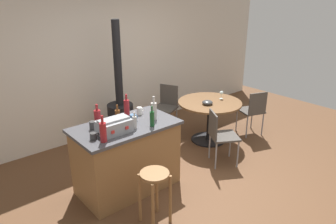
{
  "coord_description": "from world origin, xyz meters",
  "views": [
    {
      "loc": [
        -2.82,
        -2.73,
        2.54
      ],
      "look_at": [
        0.03,
        0.65,
        0.83
      ],
      "focal_mm": 33.91,
      "sensor_mm": 36.0,
      "label": 1
    }
  ],
  "objects_px": {
    "cup_0": "(133,118)",
    "cup_3": "(93,125)",
    "folding_chair_left": "(253,109)",
    "folding_chair_near": "(166,105)",
    "bottle_3": "(118,116)",
    "cup_2": "(140,111)",
    "wooden_stool": "(155,187)",
    "wine_glass": "(221,93)",
    "bottle_0": "(154,111)",
    "bottle_1": "(127,107)",
    "bottle_4": "(98,117)",
    "cup_1": "(93,136)",
    "bottle_2": "(152,118)",
    "dining_table": "(209,111)",
    "toolbox": "(114,126)",
    "serving_bowl": "(207,102)",
    "wood_stove": "(121,115)",
    "kitchen_island": "(127,157)",
    "bottle_5": "(135,122)",
    "folding_chair_far": "(220,134)",
    "bottle_6": "(103,132)"
  },
  "relations": [
    {
      "from": "cup_2",
      "to": "bottle_1",
      "type": "bearing_deg",
      "value": 150.32
    },
    {
      "from": "cup_0",
      "to": "folding_chair_near",
      "type": "bearing_deg",
      "value": 36.36
    },
    {
      "from": "wooden_stool",
      "to": "folding_chair_far",
      "type": "height_order",
      "value": "folding_chair_far"
    },
    {
      "from": "folding_chair_near",
      "to": "serving_bowl",
      "type": "relative_size",
      "value": 4.89
    },
    {
      "from": "bottle_4",
      "to": "bottle_2",
      "type": "bearing_deg",
      "value": -41.5
    },
    {
      "from": "folding_chair_near",
      "to": "bottle_2",
      "type": "xyz_separation_m",
      "value": [
        -1.36,
        -1.35,
        0.51
      ]
    },
    {
      "from": "folding_chair_left",
      "to": "bottle_1",
      "type": "relative_size",
      "value": 2.83
    },
    {
      "from": "bottle_0",
      "to": "bottle_4",
      "type": "relative_size",
      "value": 1.12
    },
    {
      "from": "cup_0",
      "to": "cup_3",
      "type": "relative_size",
      "value": 1.05
    },
    {
      "from": "folding_chair_far",
      "to": "cup_1",
      "type": "relative_size",
      "value": 7.47
    },
    {
      "from": "toolbox",
      "to": "bottle_3",
      "type": "height_order",
      "value": "bottle_3"
    },
    {
      "from": "bottle_5",
      "to": "cup_2",
      "type": "bearing_deg",
      "value": 47.21
    },
    {
      "from": "folding_chair_left",
      "to": "bottle_4",
      "type": "xyz_separation_m",
      "value": [
        -2.97,
        0.26,
        0.54
      ]
    },
    {
      "from": "toolbox",
      "to": "bottle_6",
      "type": "bearing_deg",
      "value": -147.92
    },
    {
      "from": "folding_chair_left",
      "to": "folding_chair_near",
      "type": "bearing_deg",
      "value": 133.52
    },
    {
      "from": "folding_chair_left",
      "to": "wooden_stool",
      "type": "bearing_deg",
      "value": -165.59
    },
    {
      "from": "bottle_5",
      "to": "wine_glass",
      "type": "xyz_separation_m",
      "value": [
        2.14,
        0.44,
        -0.17
      ]
    },
    {
      "from": "folding_chair_left",
      "to": "cup_1",
      "type": "height_order",
      "value": "cup_1"
    },
    {
      "from": "bottle_3",
      "to": "cup_2",
      "type": "height_order",
      "value": "bottle_3"
    },
    {
      "from": "dining_table",
      "to": "wood_stove",
      "type": "distance_m",
      "value": 1.54
    },
    {
      "from": "cup_2",
      "to": "serving_bowl",
      "type": "distance_m",
      "value": 1.44
    },
    {
      "from": "dining_table",
      "to": "bottle_2",
      "type": "height_order",
      "value": "bottle_2"
    },
    {
      "from": "kitchen_island",
      "to": "cup_0",
      "type": "height_order",
      "value": "cup_0"
    },
    {
      "from": "bottle_2",
      "to": "bottle_3",
      "type": "xyz_separation_m",
      "value": [
        -0.28,
        0.35,
        -0.0
      ]
    },
    {
      "from": "bottle_3",
      "to": "cup_1",
      "type": "xyz_separation_m",
      "value": [
        -0.46,
        -0.22,
        -0.06
      ]
    },
    {
      "from": "dining_table",
      "to": "folding_chair_near",
      "type": "bearing_deg",
      "value": 111.13
    },
    {
      "from": "bottle_1",
      "to": "dining_table",
      "type": "bearing_deg",
      "value": 1.04
    },
    {
      "from": "kitchen_island",
      "to": "bottle_5",
      "type": "relative_size",
      "value": 6.28
    },
    {
      "from": "cup_2",
      "to": "serving_bowl",
      "type": "height_order",
      "value": "cup_2"
    },
    {
      "from": "bottle_3",
      "to": "bottle_6",
      "type": "xyz_separation_m",
      "value": [
        -0.4,
        -0.35,
        0.02
      ]
    },
    {
      "from": "bottle_6",
      "to": "cup_2",
      "type": "height_order",
      "value": "bottle_6"
    },
    {
      "from": "wine_glass",
      "to": "cup_3",
      "type": "bearing_deg",
      "value": -176.9
    },
    {
      "from": "bottle_1",
      "to": "cup_0",
      "type": "bearing_deg",
      "value": -104.34
    },
    {
      "from": "wooden_stool",
      "to": "bottle_1",
      "type": "height_order",
      "value": "bottle_1"
    },
    {
      "from": "folding_chair_near",
      "to": "wood_stove",
      "type": "xyz_separation_m",
      "value": [
        -0.93,
        0.11,
        -0.0
      ]
    },
    {
      "from": "bottle_0",
      "to": "cup_2",
      "type": "height_order",
      "value": "bottle_0"
    },
    {
      "from": "cup_3",
      "to": "wood_stove",
      "type": "bearing_deg",
      "value": 45.58
    },
    {
      "from": "dining_table",
      "to": "bottle_0",
      "type": "xyz_separation_m",
      "value": [
        -1.52,
        -0.38,
        0.49
      ]
    },
    {
      "from": "folding_chair_near",
      "to": "bottle_3",
      "type": "distance_m",
      "value": 1.99
    },
    {
      "from": "folding_chair_near",
      "to": "serving_bowl",
      "type": "distance_m",
      "value": 0.92
    },
    {
      "from": "wood_stove",
      "to": "cup_0",
      "type": "bearing_deg",
      "value": -113.98
    },
    {
      "from": "toolbox",
      "to": "cup_1",
      "type": "relative_size",
      "value": 3.38
    },
    {
      "from": "wood_stove",
      "to": "wine_glass",
      "type": "relative_size",
      "value": 14.75
    },
    {
      "from": "bottle_3",
      "to": "wooden_stool",
      "type": "bearing_deg",
      "value": -96.43
    },
    {
      "from": "cup_2",
      "to": "bottle_3",
      "type": "bearing_deg",
      "value": -168.27
    },
    {
      "from": "bottle_0",
      "to": "wine_glass",
      "type": "bearing_deg",
      "value": 11.55
    },
    {
      "from": "wine_glass",
      "to": "bottle_0",
      "type": "bearing_deg",
      "value": -168.45
    },
    {
      "from": "bottle_4",
      "to": "cup_1",
      "type": "distance_m",
      "value": 0.41
    },
    {
      "from": "folding_chair_left",
      "to": "cup_2",
      "type": "bearing_deg",
      "value": 174.26
    },
    {
      "from": "wooden_stool",
      "to": "cup_0",
      "type": "bearing_deg",
      "value": 70.61
    }
  ]
}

